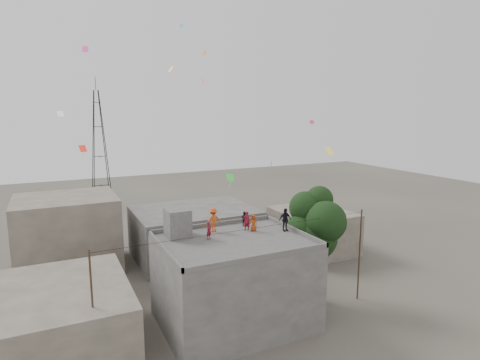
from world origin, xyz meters
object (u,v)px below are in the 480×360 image
(tree, at_px, (316,225))
(transmission_tower, at_px, (99,150))
(person_red_adult, at_px, (247,221))
(person_dark_adult, at_px, (285,220))
(stair_head_box, at_px, (178,223))

(tree, xyz_separation_m, transmission_tower, (-11.37, 39.40, 2.97))
(person_red_adult, bearing_deg, transmission_tower, -73.20)
(tree, bearing_deg, person_red_adult, 167.49)
(transmission_tower, xyz_separation_m, person_dark_adult, (8.40, -39.59, -2.10))
(tree, distance_m, person_red_adult, 5.65)
(tree, bearing_deg, person_dark_adult, -176.39)
(transmission_tower, distance_m, person_dark_adult, 40.53)
(stair_head_box, distance_m, person_dark_adult, 7.91)
(stair_head_box, distance_m, tree, 10.80)
(stair_head_box, xyz_separation_m, person_dark_adult, (7.60, -2.19, -0.13))
(tree, bearing_deg, transmission_tower, 106.09)
(stair_head_box, relative_size, transmission_tower, 0.10)
(stair_head_box, distance_m, person_red_adult, 5.16)
(person_dark_adult, bearing_deg, stair_head_box, 161.49)
(person_red_adult, distance_m, person_dark_adult, 2.87)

